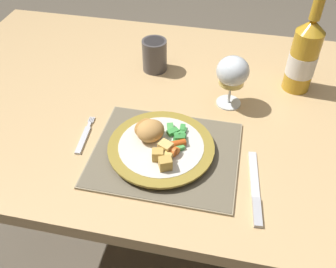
{
  "coord_description": "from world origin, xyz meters",
  "views": [
    {
      "loc": [
        0.12,
        -0.8,
        1.38
      ],
      "look_at": [
        -0.01,
        -0.17,
        0.78
      ],
      "focal_mm": 40.0,
      "sensor_mm": 36.0,
      "label": 1
    }
  ],
  "objects_px": {
    "table_knife": "(256,193)",
    "wine_glass": "(233,73)",
    "bottle": "(304,56)",
    "drinking_cup": "(155,55)",
    "dining_table": "(185,126)",
    "fork": "(84,137)",
    "dinner_plate": "(161,148)"
  },
  "relations": [
    {
      "from": "dining_table",
      "to": "dinner_plate",
      "type": "relative_size",
      "value": 5.99
    },
    {
      "from": "drinking_cup",
      "to": "dining_table",
      "type": "bearing_deg",
      "value": -49.99
    },
    {
      "from": "dining_table",
      "to": "wine_glass",
      "type": "height_order",
      "value": "wine_glass"
    },
    {
      "from": "dinner_plate",
      "to": "wine_glass",
      "type": "xyz_separation_m",
      "value": [
        0.14,
        0.22,
        0.08
      ]
    },
    {
      "from": "table_knife",
      "to": "drinking_cup",
      "type": "height_order",
      "value": "drinking_cup"
    },
    {
      "from": "fork",
      "to": "dinner_plate",
      "type": "bearing_deg",
      "value": -2.88
    },
    {
      "from": "dining_table",
      "to": "wine_glass",
      "type": "xyz_separation_m",
      "value": [
        0.11,
        0.02,
        0.18
      ]
    },
    {
      "from": "dinner_plate",
      "to": "bottle",
      "type": "height_order",
      "value": "bottle"
    },
    {
      "from": "dining_table",
      "to": "wine_glass",
      "type": "distance_m",
      "value": 0.22
    },
    {
      "from": "wine_glass",
      "to": "bottle",
      "type": "height_order",
      "value": "bottle"
    },
    {
      "from": "dinner_plate",
      "to": "drinking_cup",
      "type": "bearing_deg",
      "value": 105.87
    },
    {
      "from": "dinner_plate",
      "to": "bottle",
      "type": "xyz_separation_m",
      "value": [
        0.32,
        0.34,
        0.09
      ]
    },
    {
      "from": "drinking_cup",
      "to": "table_knife",
      "type": "bearing_deg",
      "value": -52.6
    },
    {
      "from": "table_knife",
      "to": "bottle",
      "type": "bearing_deg",
      "value": 77.02
    },
    {
      "from": "wine_glass",
      "to": "drinking_cup",
      "type": "distance_m",
      "value": 0.27
    },
    {
      "from": "wine_glass",
      "to": "bottle",
      "type": "relative_size",
      "value": 0.49
    },
    {
      "from": "table_knife",
      "to": "wine_glass",
      "type": "relative_size",
      "value": 1.45
    },
    {
      "from": "dinner_plate",
      "to": "bottle",
      "type": "distance_m",
      "value": 0.47
    },
    {
      "from": "wine_glass",
      "to": "bottle",
      "type": "xyz_separation_m",
      "value": [
        0.18,
        0.11,
        0.01
      ]
    },
    {
      "from": "dinner_plate",
      "to": "dining_table",
      "type": "bearing_deg",
      "value": 82.87
    },
    {
      "from": "bottle",
      "to": "drinking_cup",
      "type": "height_order",
      "value": "bottle"
    },
    {
      "from": "fork",
      "to": "wine_glass",
      "type": "height_order",
      "value": "wine_glass"
    },
    {
      "from": "table_knife",
      "to": "bottle",
      "type": "relative_size",
      "value": 0.71
    },
    {
      "from": "dinner_plate",
      "to": "table_knife",
      "type": "bearing_deg",
      "value": -18.93
    },
    {
      "from": "dining_table",
      "to": "drinking_cup",
      "type": "distance_m",
      "value": 0.23
    },
    {
      "from": "dinner_plate",
      "to": "table_knife",
      "type": "xyz_separation_m",
      "value": [
        0.22,
        -0.08,
        -0.01
      ]
    },
    {
      "from": "dinner_plate",
      "to": "drinking_cup",
      "type": "relative_size",
      "value": 2.6
    },
    {
      "from": "dinner_plate",
      "to": "fork",
      "type": "distance_m",
      "value": 0.2
    },
    {
      "from": "dining_table",
      "to": "bottle",
      "type": "bearing_deg",
      "value": 25.13
    },
    {
      "from": "fork",
      "to": "drinking_cup",
      "type": "height_order",
      "value": "drinking_cup"
    },
    {
      "from": "wine_glass",
      "to": "bottle",
      "type": "bearing_deg",
      "value": 32.09
    },
    {
      "from": "dinner_plate",
      "to": "fork",
      "type": "height_order",
      "value": "dinner_plate"
    }
  ]
}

